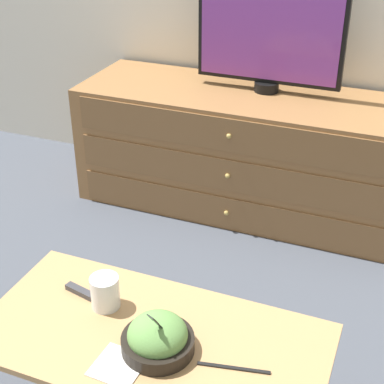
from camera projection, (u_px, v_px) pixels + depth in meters
name	position (u px, v px, depth m)	size (l,w,h in m)	color
ground_plane	(277.00, 181.00, 3.34)	(12.00, 12.00, 0.00)	#474C56
dresser	(246.00, 152.00, 2.97)	(1.68, 0.57, 0.61)	olive
tv	(270.00, 32.00, 2.72)	(0.70, 0.12, 0.55)	black
coffee_table	(152.00, 352.00, 1.68)	(0.99, 0.50, 0.43)	tan
takeout_bowl	(158.00, 338.00, 1.59)	(0.20, 0.20, 0.16)	black
drink_cup	(105.00, 294.00, 1.74)	(0.09, 0.09, 0.10)	beige
napkin	(118.00, 366.00, 1.55)	(0.13, 0.13, 0.00)	white
knife	(234.00, 368.00, 1.55)	(0.19, 0.05, 0.01)	black
remote_control	(85.00, 293.00, 1.80)	(0.14, 0.05, 0.02)	#38383D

